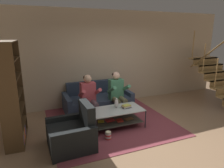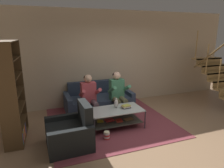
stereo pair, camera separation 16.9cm
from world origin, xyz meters
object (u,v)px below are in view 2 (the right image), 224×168
object	(u,v)px
person_seated_right	(118,92)
coffee_table	(116,115)
vase	(116,103)
armchair	(71,133)
bookshelf	(11,104)
person_seated_left	(89,96)
book_stack	(126,106)
popcorn_tub	(107,135)
couch	(98,101)

from	to	relation	value
person_seated_right	coffee_table	world-z (taller)	person_seated_right
vase	armchair	distance (m)	1.35
bookshelf	person_seated_right	bearing A→B (deg)	10.26
person_seated_left	book_stack	size ratio (longest dim) A/B	4.51
bookshelf	armchair	world-z (taller)	bookshelf
vase	book_stack	size ratio (longest dim) A/B	0.93
person_seated_left	armchair	bearing A→B (deg)	-120.61
person_seated_right	book_stack	size ratio (longest dim) A/B	4.58
coffee_table	bookshelf	bearing A→B (deg)	174.55
bookshelf	armchair	bearing A→B (deg)	-32.13
person_seated_right	book_stack	bearing A→B (deg)	-94.98
person_seated_left	vase	distance (m)	0.78
coffee_table	book_stack	size ratio (longest dim) A/B	4.83
popcorn_tub	book_stack	bearing A→B (deg)	35.26
popcorn_tub	vase	bearing A→B (deg)	52.04
person_seated_right	bookshelf	distance (m)	2.61
coffee_table	bookshelf	world-z (taller)	bookshelf
coffee_table	popcorn_tub	size ratio (longest dim) A/B	6.74
book_stack	armchair	distance (m)	1.51
couch	armchair	bearing A→B (deg)	-122.38
person_seated_left	coffee_table	world-z (taller)	person_seated_left
couch	popcorn_tub	size ratio (longest dim) A/B	10.23
couch	bookshelf	distance (m)	2.45
coffee_table	popcorn_tub	bearing A→B (deg)	-130.13
vase	armchair	size ratio (longest dim) A/B	0.27
couch	popcorn_tub	xyz separation A→B (m)	(-0.32, -1.70, -0.18)
person_seated_right	coffee_table	xyz separation A→B (m)	(-0.33, -0.68, -0.35)
person_seated_left	person_seated_right	xyz separation A→B (m)	(0.80, 0.00, 0.01)
coffee_table	bookshelf	size ratio (longest dim) A/B	0.61
vase	bookshelf	xyz separation A→B (m)	(-2.28, 0.12, 0.24)
couch	coffee_table	distance (m)	1.23
couch	vase	bearing A→B (deg)	-84.23
book_stack	armchair	world-z (taller)	armchair
couch	armchair	xyz separation A→B (m)	(-1.08, -1.70, 0.01)
person_seated_right	vase	bearing A→B (deg)	-116.07
bookshelf	popcorn_tub	world-z (taller)	bookshelf
couch	person_seated_left	bearing A→B (deg)	-125.83
bookshelf	couch	bearing A→B (deg)	25.16
coffee_table	bookshelf	distance (m)	2.30
popcorn_tub	coffee_table	bearing A→B (deg)	49.87
coffee_table	vase	size ratio (longest dim) A/B	5.21
vase	popcorn_tub	world-z (taller)	vase
person_seated_right	coffee_table	size ratio (longest dim) A/B	0.95
person_seated_right	bookshelf	world-z (taller)	bookshelf
coffee_table	vase	xyz separation A→B (m)	(0.04, 0.09, 0.27)
person_seated_left	coffee_table	xyz separation A→B (m)	(0.47, -0.68, -0.34)
book_stack	person_seated_right	bearing A→B (deg)	85.02
person_seated_right	popcorn_tub	size ratio (longest dim) A/B	6.38
vase	book_stack	world-z (taller)	vase
person_seated_right	vase	xyz separation A→B (m)	(-0.29, -0.58, -0.08)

